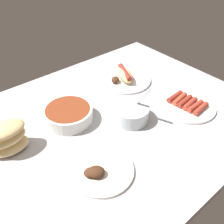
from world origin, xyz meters
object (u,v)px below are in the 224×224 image
object	(u,v)px
plate_grilled_meat	(100,170)
bowl_coleslaw	(131,112)
plate_sausages	(187,105)
plate_hotdog_assembled	(124,77)
bowl_chili	(68,114)
bread_stack	(7,138)

from	to	relation	value
plate_grilled_meat	bowl_coleslaw	world-z (taller)	bowl_coleslaw
plate_sausages	bowl_coleslaw	bearing A→B (deg)	158.96
bowl_coleslaw	plate_grilled_meat	bearing A→B (deg)	-152.69
plate_grilled_meat	plate_hotdog_assembled	bearing A→B (deg)	40.13
bowl_chili	plate_grilled_meat	distance (cm)	28.28
bowl_chili	bowl_coleslaw	xyz separation A→B (cm)	(18.34, -14.88, 0.38)
bread_stack	plate_hotdog_assembled	xyz separation A→B (cm)	(58.77, 8.01, -3.62)
bowl_chili	plate_hotdog_assembled	world-z (taller)	plate_hotdog_assembled
plate_grilled_meat	bowl_coleslaw	size ratio (longest dim) A/B	1.27
bowl_coleslaw	bread_stack	bearing A→B (deg)	161.12
plate_grilled_meat	bowl_chili	bearing A→B (deg)	77.40
plate_sausages	bowl_coleslaw	size ratio (longest dim) A/B	1.47
plate_sausages	plate_hotdog_assembled	distance (cm)	31.86
bowl_chili	bowl_coleslaw	size ratio (longest dim) A/B	1.18
plate_grilled_meat	plate_hotdog_assembled	xyz separation A→B (cm)	(41.46, 34.95, 0.90)
plate_sausages	bread_stack	distance (cm)	69.17
plate_grilled_meat	bowl_coleslaw	distance (cm)	27.67
bread_stack	plate_hotdog_assembled	size ratio (longest dim) A/B	0.57
bowl_coleslaw	plate_hotdog_assembled	bearing A→B (deg)	52.73
bowl_chili	plate_hotdog_assembled	distance (cm)	36.10
bowl_coleslaw	bowl_chili	bearing A→B (deg)	140.94
bowl_chili	plate_grilled_meat	bearing A→B (deg)	-102.60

